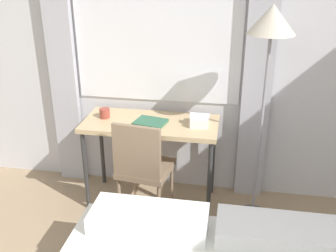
% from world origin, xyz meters
% --- Properties ---
extents(wall_back_with_window, '(5.73, 0.13, 2.70)m').
position_xyz_m(wall_back_with_window, '(-0.05, 3.21, 1.35)').
color(wall_back_with_window, silver).
rests_on(wall_back_with_window, ground_plane).
extents(desk, '(1.12, 0.51, 0.77)m').
position_xyz_m(desk, '(-0.40, 2.88, 0.69)').
color(desk, tan).
rests_on(desk, ground_plane).
extents(desk_chair, '(0.45, 0.45, 0.89)m').
position_xyz_m(desk_chair, '(-0.41, 2.62, 0.50)').
color(desk_chair, '#8C7259').
rests_on(desk_chair, ground_plane).
extents(standing_lamp, '(0.34, 0.34, 1.73)m').
position_xyz_m(standing_lamp, '(0.49, 2.79, 1.49)').
color(standing_lamp, '#4C4C51').
rests_on(standing_lamp, ground_plane).
extents(telephone, '(0.16, 0.17, 0.10)m').
position_xyz_m(telephone, '(0.01, 2.88, 0.81)').
color(telephone, white).
rests_on(telephone, desk).
extents(book, '(0.28, 0.25, 0.02)m').
position_xyz_m(book, '(-0.39, 2.84, 0.78)').
color(book, '#33664C').
rests_on(book, desk).
extents(mug, '(0.09, 0.09, 0.08)m').
position_xyz_m(mug, '(-0.79, 2.90, 0.81)').
color(mug, '#993F33').
rests_on(mug, desk).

